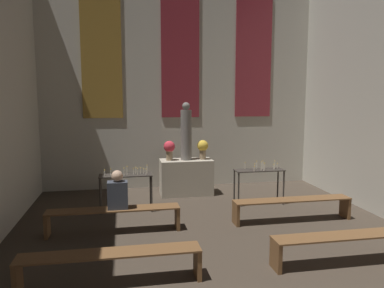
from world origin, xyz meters
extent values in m
cube|color=beige|center=(0.00, 9.08, 2.96)|extent=(7.47, 0.12, 5.91)
cube|color=olive|center=(-2.02, 9.00, 3.55)|extent=(1.01, 0.03, 3.31)
cube|color=maroon|center=(0.00, 9.00, 3.55)|extent=(1.01, 0.03, 3.31)
cube|color=maroon|center=(2.02, 9.00, 3.55)|extent=(1.01, 0.03, 3.31)
cube|color=#ADA38E|center=(0.00, 8.11, 0.44)|extent=(1.29, 0.62, 0.88)
cylinder|color=slate|center=(0.00, 8.11, 1.50)|extent=(0.27, 0.27, 1.23)
sphere|color=slate|center=(0.00, 8.11, 2.21)|extent=(0.19, 0.19, 0.19)
cylinder|color=#937A5B|center=(-0.42, 8.11, 1.01)|extent=(0.16, 0.16, 0.25)
sphere|color=#DB3342|center=(-0.42, 8.11, 1.23)|extent=(0.28, 0.28, 0.28)
cylinder|color=#937A5B|center=(0.42, 8.11, 1.01)|extent=(0.16, 0.16, 0.25)
sphere|color=gold|center=(0.42, 8.11, 1.23)|extent=(0.28, 0.28, 0.28)
cube|color=#332D28|center=(-1.50, 6.99, 0.79)|extent=(1.12, 0.38, 0.02)
cylinder|color=#332D28|center=(-2.03, 6.83, 0.39)|extent=(0.04, 0.04, 0.78)
cylinder|color=#332D28|center=(-0.96, 6.83, 0.39)|extent=(0.04, 0.04, 0.78)
cylinder|color=#332D28|center=(-2.03, 7.16, 0.39)|extent=(0.04, 0.04, 0.78)
cylinder|color=#332D28|center=(-0.96, 7.16, 0.39)|extent=(0.04, 0.04, 0.78)
cylinder|color=silver|center=(-1.03, 7.11, 0.88)|extent=(0.02, 0.02, 0.16)
sphere|color=#F9CC4C|center=(-1.03, 7.11, 0.97)|extent=(0.02, 0.02, 0.02)
cylinder|color=silver|center=(-1.46, 7.00, 0.88)|extent=(0.02, 0.02, 0.16)
sphere|color=#F9CC4C|center=(-1.46, 7.00, 0.97)|extent=(0.02, 0.02, 0.02)
cylinder|color=silver|center=(-1.11, 7.07, 0.84)|extent=(0.02, 0.02, 0.09)
sphere|color=#F9CC4C|center=(-1.11, 7.07, 0.90)|extent=(0.02, 0.02, 0.02)
cylinder|color=silver|center=(-1.33, 7.02, 0.85)|extent=(0.02, 0.02, 0.11)
sphere|color=#F9CC4C|center=(-1.33, 7.02, 0.92)|extent=(0.02, 0.02, 0.02)
cylinder|color=silver|center=(-1.18, 7.04, 0.86)|extent=(0.02, 0.02, 0.12)
sphere|color=#F9CC4C|center=(-1.18, 7.04, 0.93)|extent=(0.02, 0.02, 0.02)
cylinder|color=silver|center=(-1.93, 6.98, 0.85)|extent=(0.02, 0.02, 0.11)
sphere|color=#F9CC4C|center=(-1.93, 6.98, 0.92)|extent=(0.02, 0.02, 0.02)
cylinder|color=silver|center=(-1.53, 6.94, 0.87)|extent=(0.02, 0.02, 0.14)
sphere|color=#F9CC4C|center=(-1.53, 6.94, 0.95)|extent=(0.02, 0.02, 0.02)
cylinder|color=silver|center=(-1.07, 6.90, 0.86)|extent=(0.02, 0.02, 0.11)
sphere|color=#F9CC4C|center=(-1.07, 6.90, 0.93)|extent=(0.02, 0.02, 0.02)
cylinder|color=silver|center=(-1.25, 6.96, 0.86)|extent=(0.02, 0.02, 0.12)
sphere|color=#F9CC4C|center=(-1.25, 6.96, 0.93)|extent=(0.02, 0.02, 0.02)
cylinder|color=silver|center=(-1.81, 7.00, 0.86)|extent=(0.02, 0.02, 0.12)
sphere|color=#F9CC4C|center=(-1.81, 7.00, 0.93)|extent=(0.02, 0.02, 0.02)
cylinder|color=silver|center=(-1.28, 7.08, 0.86)|extent=(0.02, 0.02, 0.12)
sphere|color=#F9CC4C|center=(-1.28, 7.08, 0.93)|extent=(0.02, 0.02, 0.02)
cube|color=#332D28|center=(1.50, 6.99, 0.79)|extent=(1.12, 0.38, 0.02)
cylinder|color=#332D28|center=(0.96, 6.83, 0.39)|extent=(0.04, 0.04, 0.78)
cylinder|color=#332D28|center=(2.03, 6.83, 0.39)|extent=(0.04, 0.04, 0.78)
cylinder|color=#332D28|center=(0.96, 7.16, 0.39)|extent=(0.04, 0.04, 0.78)
cylinder|color=#332D28|center=(2.03, 7.16, 0.39)|extent=(0.04, 0.04, 0.78)
cylinder|color=silver|center=(1.61, 7.07, 0.89)|extent=(0.02, 0.02, 0.18)
sphere|color=#F9CC4C|center=(1.61, 7.07, 0.99)|extent=(0.02, 0.02, 0.02)
cylinder|color=silver|center=(1.88, 7.03, 0.88)|extent=(0.02, 0.02, 0.17)
sphere|color=#F9CC4C|center=(1.88, 7.03, 0.98)|extent=(0.02, 0.02, 0.02)
cylinder|color=silver|center=(1.49, 7.14, 0.88)|extent=(0.02, 0.02, 0.16)
sphere|color=#F9CC4C|center=(1.49, 7.14, 0.97)|extent=(0.02, 0.02, 0.02)
cylinder|color=silver|center=(1.85, 6.98, 0.85)|extent=(0.02, 0.02, 0.10)
sphere|color=#F9CC4C|center=(1.85, 6.98, 0.91)|extent=(0.02, 0.02, 0.02)
cylinder|color=silver|center=(1.55, 6.85, 0.88)|extent=(0.02, 0.02, 0.17)
sphere|color=#F9CC4C|center=(1.55, 6.85, 0.98)|extent=(0.02, 0.02, 0.02)
cylinder|color=silver|center=(1.63, 7.00, 0.86)|extent=(0.02, 0.02, 0.12)
sphere|color=#F9CC4C|center=(1.63, 7.00, 0.93)|extent=(0.02, 0.02, 0.02)
cylinder|color=silver|center=(1.39, 7.01, 0.86)|extent=(0.02, 0.02, 0.12)
sphere|color=#F9CC4C|center=(1.39, 7.01, 0.93)|extent=(0.02, 0.02, 0.02)
cylinder|color=silver|center=(1.21, 7.15, 0.86)|extent=(0.02, 0.02, 0.13)
sphere|color=#F9CC4C|center=(1.21, 7.15, 0.94)|extent=(0.02, 0.02, 0.02)
cylinder|color=silver|center=(1.32, 6.83, 0.85)|extent=(0.02, 0.02, 0.10)
sphere|color=#F9CC4C|center=(1.32, 6.83, 0.91)|extent=(0.02, 0.02, 0.02)
cylinder|color=silver|center=(1.53, 6.94, 0.89)|extent=(0.02, 0.02, 0.18)
sphere|color=#F9CC4C|center=(1.53, 6.94, 0.99)|extent=(0.02, 0.02, 0.02)
cylinder|color=silver|center=(1.96, 7.05, 0.85)|extent=(0.02, 0.02, 0.10)
sphere|color=#F9CC4C|center=(1.96, 7.05, 0.91)|extent=(0.02, 0.02, 0.02)
cube|color=brown|center=(-1.73, 3.83, 0.43)|extent=(2.38, 0.36, 0.03)
cube|color=brown|center=(-2.89, 3.83, 0.21)|extent=(0.06, 0.32, 0.42)
cube|color=brown|center=(-0.57, 3.83, 0.21)|extent=(0.06, 0.32, 0.42)
cube|color=brown|center=(1.73, 3.83, 0.43)|extent=(2.38, 0.36, 0.03)
cube|color=brown|center=(0.57, 3.83, 0.21)|extent=(0.06, 0.32, 0.42)
cube|color=brown|center=(-1.73, 5.75, 0.43)|extent=(2.38, 0.36, 0.03)
cube|color=brown|center=(-2.89, 5.75, 0.21)|extent=(0.06, 0.32, 0.42)
cube|color=brown|center=(-0.57, 5.75, 0.21)|extent=(0.06, 0.32, 0.42)
cube|color=brown|center=(1.73, 5.75, 0.43)|extent=(2.38, 0.36, 0.03)
cube|color=brown|center=(0.57, 5.75, 0.21)|extent=(0.06, 0.32, 0.42)
cube|color=brown|center=(2.89, 5.75, 0.21)|extent=(0.06, 0.32, 0.42)
cube|color=#383D47|center=(-1.65, 5.75, 0.70)|extent=(0.36, 0.24, 0.50)
sphere|color=tan|center=(-1.65, 5.75, 1.05)|extent=(0.21, 0.21, 0.21)
camera|label=1|loc=(-1.53, -0.94, 2.49)|focal=35.00mm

